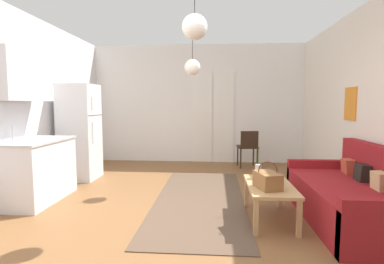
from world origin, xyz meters
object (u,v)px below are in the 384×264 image
Objects in this scene: pendant_lamp_near at (195,27)px; pendant_lamp_far at (192,67)px; handbag at (268,180)px; accent_chair at (248,146)px; refrigerator at (80,132)px; coffee_table at (270,189)px; couch at (355,199)px; bamboo_vase at (258,171)px.

pendant_lamp_far is (-0.13, 1.45, -0.27)m from pendant_lamp_near.
handbag is 1.93m from pendant_lamp_near.
pendant_lamp_near is at bearing -84.70° from pendant_lamp_far.
accent_chair is 3.62m from pendant_lamp_near.
accent_chair is (3.21, 1.20, -0.39)m from refrigerator.
accent_chair is 0.88× the size of pendant_lamp_far.
couch is at bearing 0.73° from coffee_table.
handbag is at bearing -170.64° from couch.
handbag is at bearing -85.74° from bamboo_vase.
bamboo_vase is 0.49× the size of accent_chair.
coffee_table is 0.56× the size of refrigerator.
coffee_table is 2.48× the size of bamboo_vase.
refrigerator is at bearing 157.20° from couch.
handbag is (0.03, -0.47, 0.00)m from bamboo_vase.
accent_chair is (0.13, 3.11, -0.05)m from handbag.
accent_chair is 2.43m from pendant_lamp_far.
coffee_table is 2.37m from pendant_lamp_far.
refrigerator reaches higher than couch.
bamboo_vase is at bearing -49.23° from pendant_lamp_far.
bamboo_vase is 0.23× the size of refrigerator.
handbag is 3.65m from refrigerator.
refrigerator is 3.20m from pendant_lamp_near.
pendant_lamp_far is at bearing 145.64° from couch.
refrigerator is 2.42m from pendant_lamp_far.
bamboo_vase is (-1.08, 0.30, 0.24)m from couch.
pendant_lamp_near reaches higher than handbag.
pendant_lamp_near is at bearing 65.58° from accent_chair.
couch is at bearing 100.90° from accent_chair.
handbag is at bearing -7.47° from pendant_lamp_near.
accent_chair is (0.07, 2.95, 0.10)m from coffee_table.
accent_chair is at bearing 86.50° from bamboo_vase.
pendant_lamp_far is (-1.10, -1.55, 1.51)m from accent_chair.
coffee_table is 2.95m from accent_chair.
couch is at bearing -34.36° from pendant_lamp_far.
bamboo_vase reaches higher than handbag.
pendant_lamp_near is (-0.84, 0.11, 1.73)m from handbag.
coffee_table is 2.56× the size of handbag.
bamboo_vase is at bearing -25.31° from refrigerator.
bamboo_vase is 1.95m from pendant_lamp_near.
pendant_lamp_far is at bearing 48.09° from accent_chair.
pendant_lamp_near is (-0.90, -0.05, 1.88)m from coffee_table.
couch is 2.74m from pendant_lamp_near.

